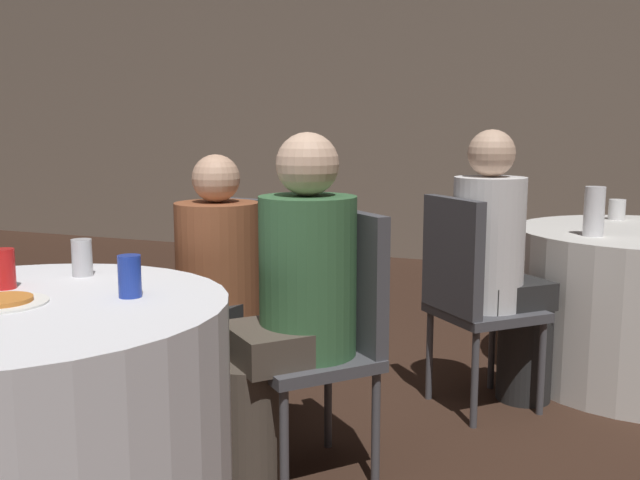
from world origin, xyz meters
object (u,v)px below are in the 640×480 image
at_px(chair_far_southwest, 468,287).
at_px(person_floral_shirt, 207,300).
at_px(soda_can_blue, 130,276).
at_px(bottle_far, 594,211).
at_px(chair_near_northeast, 333,321).
at_px(person_green_jacket, 290,311).
at_px(person_white_shirt, 501,272).
at_px(soda_can_silver, 82,258).
at_px(pizza_plate_near, 2,301).
at_px(table_near, 21,428).
at_px(chair_near_north, 233,294).
at_px(soda_can_red, 4,269).

height_order(chair_far_southwest, person_floral_shirt, person_floral_shirt).
xyz_separation_m(soda_can_blue, bottle_far, (1.20, 1.76, 0.05)).
relative_size(chair_near_northeast, person_floral_shirt, 0.83).
bearing_deg(person_green_jacket, chair_near_northeast, -90.00).
bearing_deg(bottle_far, person_white_shirt, -137.06).
bearing_deg(person_green_jacket, person_white_shirt, -79.48).
xyz_separation_m(soda_can_silver, soda_can_blue, (0.33, -0.19, 0.00)).
relative_size(chair_near_northeast, pizza_plate_near, 3.73).
bearing_deg(person_green_jacket, chair_far_southwest, -76.93).
xyz_separation_m(person_white_shirt, bottle_far, (0.35, 0.33, 0.24)).
bearing_deg(table_near, chair_far_southwest, 56.65).
distance_m(chair_far_southwest, soda_can_blue, 1.52).
distance_m(chair_far_southwest, pizza_plate_near, 1.83).
distance_m(chair_near_north, person_white_shirt, 1.15).
relative_size(chair_near_north, person_floral_shirt, 0.83).
distance_m(chair_near_northeast, soda_can_silver, 0.87).
distance_m(soda_can_silver, soda_can_blue, 0.38).
height_order(soda_can_silver, soda_can_red, same).
height_order(table_near, person_floral_shirt, person_floral_shirt).
relative_size(person_green_jacket, person_floral_shirt, 1.08).
distance_m(table_near, chair_near_northeast, 1.03).
height_order(person_green_jacket, pizza_plate_near, person_green_jacket).
relative_size(table_near, bottle_far, 5.33).
height_order(chair_near_north, bottle_far, bottle_far).
height_order(table_near, chair_near_northeast, chair_near_northeast).
relative_size(chair_far_southwest, bottle_far, 4.13).
bearing_deg(person_white_shirt, soda_can_blue, -76.32).
bearing_deg(table_near, soda_can_red, 140.74).
xyz_separation_m(table_near, chair_far_southwest, (0.99, 1.50, 0.18)).
height_order(person_white_shirt, soda_can_blue, person_white_shirt).
distance_m(person_floral_shirt, soda_can_blue, 0.70).
xyz_separation_m(person_green_jacket, soda_can_silver, (-0.63, -0.27, 0.18)).
bearing_deg(chair_far_southwest, person_green_jacket, -72.81).
distance_m(chair_near_northeast, bottle_far, 1.46).
bearing_deg(soda_can_silver, soda_can_red, -110.40).
relative_size(person_floral_shirt, soda_can_silver, 9.09).
xyz_separation_m(pizza_plate_near, soda_can_blue, (0.28, 0.20, 0.05)).
distance_m(person_white_shirt, soda_can_blue, 1.68).
xyz_separation_m(chair_near_northeast, soda_can_silver, (-0.73, -0.40, 0.24)).
bearing_deg(pizza_plate_near, person_white_shirt, 55.38).
height_order(person_white_shirt, soda_can_silver, person_white_shirt).
bearing_deg(table_near, person_white_shirt, 55.71).
distance_m(chair_near_north, person_floral_shirt, 0.17).
bearing_deg(soda_can_red, chair_far_southwest, 49.79).
bearing_deg(pizza_plate_near, table_near, 32.15).
bearing_deg(soda_can_blue, person_green_jacket, 57.33).
xyz_separation_m(chair_far_southwest, soda_can_silver, (-1.06, -1.12, 0.24)).
xyz_separation_m(person_white_shirt, person_floral_shirt, (-0.99, -0.78, -0.04)).
relative_size(chair_near_north, person_green_jacket, 0.77).
relative_size(person_white_shirt, soda_can_silver, 9.86).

